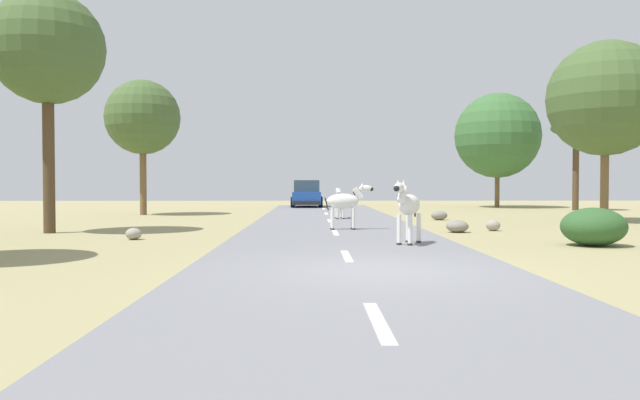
% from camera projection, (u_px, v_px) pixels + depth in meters
% --- Properties ---
extents(ground_plane, '(90.00, 90.00, 0.00)m').
position_uv_depth(ground_plane, '(382.00, 273.00, 10.65)').
color(ground_plane, '#998E60').
extents(road, '(6.00, 64.00, 0.05)m').
position_uv_depth(road, '(353.00, 271.00, 10.64)').
color(road, slate).
rests_on(road, ground_plane).
extents(lane_markings, '(0.16, 56.00, 0.01)m').
position_uv_depth(lane_markings, '(358.00, 279.00, 9.64)').
color(lane_markings, silver).
rests_on(lane_markings, road).
extents(zebra_0, '(1.00, 1.59, 1.61)m').
position_uv_depth(zebra_0, '(408.00, 206.00, 15.13)').
color(zebra_0, silver).
rests_on(zebra_0, road).
extents(zebra_1, '(0.44, 1.45, 1.36)m').
position_uv_depth(zebra_1, '(339.00, 200.00, 26.27)').
color(zebra_1, silver).
rests_on(zebra_1, road).
extents(zebra_2, '(1.63, 0.47, 1.53)m').
position_uv_depth(zebra_2, '(345.00, 202.00, 20.01)').
color(zebra_2, silver).
rests_on(zebra_2, road).
extents(car_0, '(2.03, 4.35, 1.74)m').
position_uv_depth(car_0, '(307.00, 195.00, 39.76)').
color(car_0, '#1E479E').
rests_on(car_0, road).
extents(tree_0, '(5.56, 5.56, 7.51)m').
position_uv_depth(tree_0, '(498.00, 136.00, 39.75)').
color(tree_0, brown).
rests_on(tree_0, ground_plane).
extents(tree_2, '(3.53, 3.53, 7.60)m').
position_uv_depth(tree_2, '(47.00, 49.00, 19.01)').
color(tree_2, '#4C3823').
rests_on(tree_2, ground_plane).
extents(tree_3, '(3.71, 3.71, 6.73)m').
position_uv_depth(tree_3, '(143.00, 118.00, 30.20)').
color(tree_3, brown).
rests_on(tree_3, ground_plane).
extents(tree_5, '(4.62, 4.62, 7.31)m').
position_uv_depth(tree_5, '(606.00, 99.00, 24.41)').
color(tree_5, brown).
rests_on(tree_5, ground_plane).
extents(tree_6, '(2.86, 2.86, 5.34)m').
position_uv_depth(tree_6, '(576.00, 131.00, 35.41)').
color(tree_6, '#4C3823').
rests_on(tree_6, ground_plane).
extents(bush_3, '(1.61, 1.45, 0.96)m').
position_uv_depth(bush_3, '(594.00, 227.00, 15.21)').
color(bush_3, '#2D5628').
rests_on(bush_3, ground_plane).
extents(rock_0, '(0.44, 0.45, 0.33)m').
position_uv_depth(rock_0, '(134.00, 234.00, 16.92)').
color(rock_0, gray).
rests_on(rock_0, ground_plane).
extents(rock_1, '(0.70, 0.54, 0.40)m').
position_uv_depth(rock_1, '(439.00, 215.00, 26.03)').
color(rock_1, gray).
rests_on(rock_1, ground_plane).
extents(rock_2, '(0.47, 0.40, 0.36)m').
position_uv_depth(rock_2, '(493.00, 225.00, 20.08)').
color(rock_2, gray).
rests_on(rock_2, ground_plane).
extents(rock_3, '(0.71, 0.72, 0.39)m').
position_uv_depth(rock_3, '(457.00, 226.00, 19.43)').
color(rock_3, gray).
rests_on(rock_3, ground_plane).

